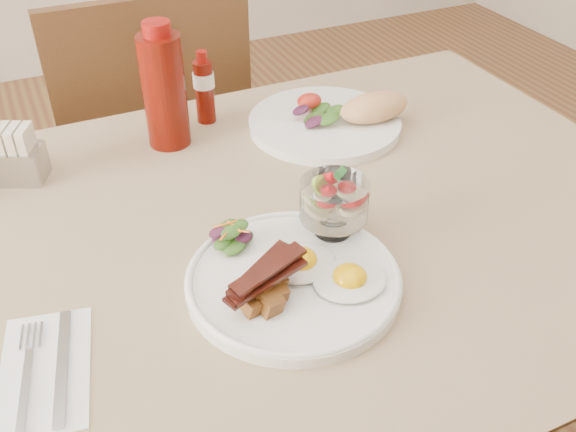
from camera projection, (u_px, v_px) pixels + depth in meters
name	position (u px, v px, depth m)	size (l,w,h in m)	color
table	(256.00, 275.00, 0.98)	(1.33, 0.88, 0.75)	#55341A
chair_far	(153.00, 151.00, 1.55)	(0.42, 0.42, 0.93)	#55341A
main_plate	(293.00, 281.00, 0.83)	(0.28, 0.28, 0.02)	white
fried_eggs	(325.00, 270.00, 0.82)	(0.16, 0.17, 0.03)	white
bacon_potato_pile	(265.00, 286.00, 0.78)	(0.12, 0.08, 0.05)	brown
side_salad	(232.00, 236.00, 0.87)	(0.07, 0.07, 0.03)	#214512
fruit_cup	(334.00, 201.00, 0.87)	(0.09, 0.09, 0.10)	white
second_plate	(336.00, 118.00, 1.17)	(0.29, 0.28, 0.07)	white
ketchup_bottle	(164.00, 89.00, 1.07)	(0.08, 0.08, 0.22)	#550C04
hot_sauce_bottle	(204.00, 88.00, 1.16)	(0.05, 0.05, 0.14)	#550C04
sugar_caddy	(9.00, 157.00, 1.01)	(0.12, 0.10, 0.09)	#AAAAAE
napkin_cutlery	(46.00, 370.00, 0.72)	(0.13, 0.20, 0.01)	white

